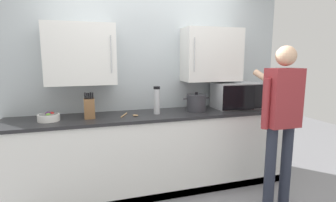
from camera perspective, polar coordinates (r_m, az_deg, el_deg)
back_wall_tiled at (r=3.29m, az=-4.30°, el=5.69°), size 3.62×0.44×2.59m
counter_unit at (r=3.20m, az=-2.88°, el=-11.08°), size 3.26×0.61×0.94m
microwave_oven at (r=3.49m, az=14.31°, el=1.17°), size 0.58×0.40×0.33m
knife_block at (r=2.95m, az=-16.73°, el=-1.49°), size 0.11×0.15×0.28m
wooden_spoon at (r=2.97m, az=-8.26°, el=-3.07°), size 0.21×0.19×0.02m
stock_pot at (r=3.19m, az=6.17°, el=-0.41°), size 0.33×0.24×0.24m
thermos_flask at (r=3.02m, az=-2.45°, el=0.19°), size 0.08×0.08×0.32m
fruit_bowl at (r=2.97m, az=-24.52°, el=-3.16°), size 0.22×0.22×0.10m
person_figure at (r=2.90m, az=23.36°, el=-2.61°), size 0.44×0.60×1.71m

